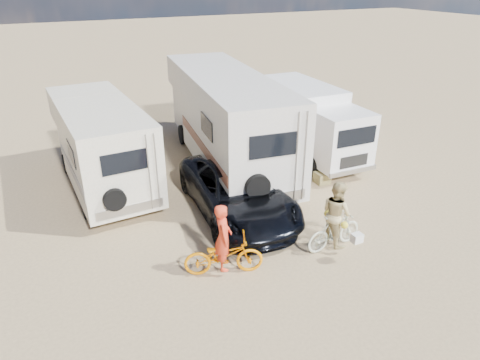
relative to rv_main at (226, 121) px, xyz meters
name	(u,v)px	position (x,y,z in m)	size (l,w,h in m)	color
ground	(336,258)	(0.00, -7.17, -1.80)	(140.00, 140.00, 0.00)	tan
rv_main	(226,121)	(0.00, 0.00, 0.00)	(2.68, 9.31, 3.61)	silver
rv_left	(102,147)	(-4.74, 0.03, -0.28)	(2.38, 6.44, 3.04)	beige
box_truck	(309,123)	(3.43, -0.72, -0.37)	(2.14, 6.04, 2.88)	white
dark_suv	(237,191)	(-1.34, -3.73, -1.03)	(2.57, 5.57, 1.55)	black
bike_man	(224,256)	(-2.99, -6.37, -1.28)	(0.70, 2.01, 1.06)	orange
bike_woman	(334,231)	(0.24, -6.69, -1.27)	(0.51, 1.79, 1.08)	beige
rider_man	(223,243)	(-2.99, -6.37, -0.90)	(0.66, 0.43, 1.81)	red
rider_woman	(336,219)	(0.24, -6.69, -0.87)	(0.91, 0.71, 1.87)	tan
bike_parked	(354,163)	(3.99, -3.00, -1.39)	(0.54, 1.56, 0.82)	#2A2D2A
cooler	(231,237)	(-2.25, -5.23, -1.61)	(0.50, 0.36, 0.40)	teal
crate	(322,178)	(2.42, -3.15, -1.61)	(0.50, 0.50, 0.40)	olive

